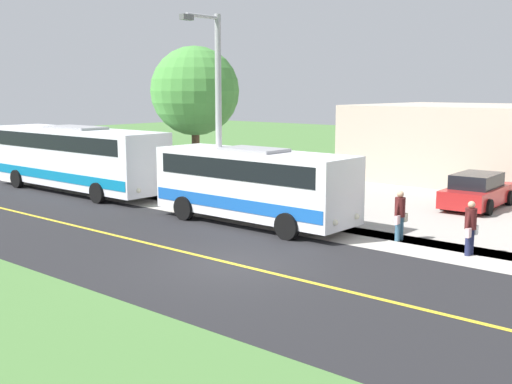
# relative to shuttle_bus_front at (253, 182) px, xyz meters

# --- Properties ---
(ground_plane) EXTENTS (120.00, 120.00, 0.00)m
(ground_plane) POSITION_rel_shuttle_bus_front_xyz_m (4.46, 3.11, -1.54)
(ground_plane) COLOR #477238
(road_surface) EXTENTS (8.00, 100.00, 0.01)m
(road_surface) POSITION_rel_shuttle_bus_front_xyz_m (4.46, 3.11, -1.53)
(road_surface) COLOR black
(road_surface) RESTS_ON ground
(sidewalk) EXTENTS (2.40, 100.00, 0.01)m
(sidewalk) POSITION_rel_shuttle_bus_front_xyz_m (-0.74, 3.11, -1.53)
(sidewalk) COLOR #B2ADA3
(sidewalk) RESTS_ON ground
(parking_lot_surface) EXTENTS (14.00, 36.00, 0.01)m
(parking_lot_surface) POSITION_rel_shuttle_bus_front_xyz_m (-7.94, 6.11, -1.53)
(parking_lot_surface) COLOR #9E9991
(parking_lot_surface) RESTS_ON ground
(road_centre_line) EXTENTS (0.16, 100.00, 0.00)m
(road_centre_line) POSITION_rel_shuttle_bus_front_xyz_m (4.46, 3.11, -1.53)
(road_centre_line) COLOR gold
(road_centre_line) RESTS_ON ground
(shuttle_bus_front) EXTENTS (2.58, 8.01, 2.78)m
(shuttle_bus_front) POSITION_rel_shuttle_bus_front_xyz_m (0.00, 0.00, 0.00)
(shuttle_bus_front) COLOR white
(shuttle_bus_front) RESTS_ON ground
(transit_bus_rear) EXTENTS (2.78, 10.90, 3.13)m
(transit_bus_rear) POSITION_rel_shuttle_bus_front_xyz_m (-0.10, -11.21, 0.18)
(transit_bus_rear) COLOR white
(transit_bus_rear) RESTS_ON ground
(pedestrian_with_bags) EXTENTS (0.72, 0.34, 1.63)m
(pedestrian_with_bags) POSITION_rel_shuttle_bus_front_xyz_m (-0.82, 7.76, -0.67)
(pedestrian_with_bags) COLOR #1E2347
(pedestrian_with_bags) RESTS_ON ground
(pedestrian_waiting) EXTENTS (0.72, 0.34, 1.64)m
(pedestrian_waiting) POSITION_rel_shuttle_bus_front_xyz_m (-1.13, 5.29, -0.66)
(pedestrian_waiting) COLOR #335972
(pedestrian_waiting) RESTS_ON ground
(street_light_pole) EXTENTS (1.97, 0.24, 7.66)m
(street_light_pole) POSITION_rel_shuttle_bus_front_xyz_m (-0.41, -2.23, 2.70)
(street_light_pole) COLOR #9E9EA3
(street_light_pole) RESTS_ON ground
(parked_car_near) EXTENTS (4.48, 2.18, 1.45)m
(parked_car_near) POSITION_rel_shuttle_bus_front_xyz_m (-8.43, 4.97, -0.85)
(parked_car_near) COLOR #A51E1E
(parked_car_near) RESTS_ON ground
(tree_curbside) EXTENTS (3.99, 3.99, 6.78)m
(tree_curbside) POSITION_rel_shuttle_bus_front_xyz_m (-2.94, -6.00, 3.23)
(tree_curbside) COLOR #4C3826
(tree_curbside) RESTS_ON ground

